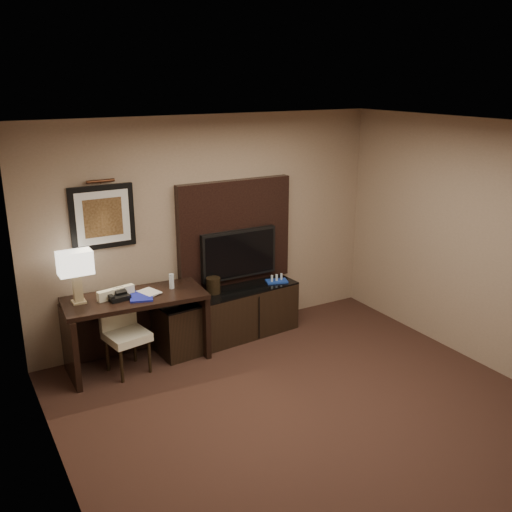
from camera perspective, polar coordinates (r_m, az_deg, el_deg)
floor at (r=5.54m, az=7.47°, el=-16.88°), size 4.50×5.00×0.01m
ceiling at (r=4.60m, az=8.83°, el=12.17°), size 4.50×5.00×0.01m
wall_back at (r=6.95m, az=-4.57°, el=2.80°), size 4.50×0.01×2.70m
wall_left at (r=4.04m, az=-18.47°, el=-9.35°), size 0.01×5.00×2.70m
wall_right at (r=6.48m, az=24.07°, el=0.18°), size 0.01×5.00×2.70m
desk at (r=6.54m, az=-11.81°, el=-7.28°), size 1.57×0.76×0.82m
credenza at (r=7.04m, az=-2.84°, el=-5.90°), size 1.85×0.65×0.63m
tv_wall_panel at (r=7.04m, az=-2.14°, el=2.38°), size 1.50×0.12×1.30m
tv at (r=7.03m, az=-1.74°, el=0.22°), size 1.00×0.08×0.60m
artwork at (r=6.43m, az=-15.10°, el=3.78°), size 0.70×0.04×0.70m
picture_light at (r=6.31m, az=-15.30°, el=7.24°), size 0.04×0.04×0.30m
desk_chair at (r=6.38m, az=-12.80°, el=-7.74°), size 0.50×0.55×0.87m
table_lamp at (r=6.26m, az=-17.50°, el=-2.27°), size 0.35×0.24×0.52m
desk_phone at (r=6.31m, az=-13.61°, el=-3.76°), size 0.24×0.22×0.11m
blue_folder at (r=6.33m, az=-11.40°, el=-3.97°), size 0.32×0.38×0.02m
book at (r=6.33m, az=-11.34°, el=-2.88°), size 0.18×0.08×0.25m
water_bottle at (r=6.50m, az=-8.45°, el=-2.51°), size 0.07×0.07×0.17m
ice_bucket at (r=6.84m, az=-4.30°, el=-2.95°), size 0.21×0.21×0.19m
minibar_tray at (r=7.20m, az=2.08°, el=-2.24°), size 0.30×0.23×0.10m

